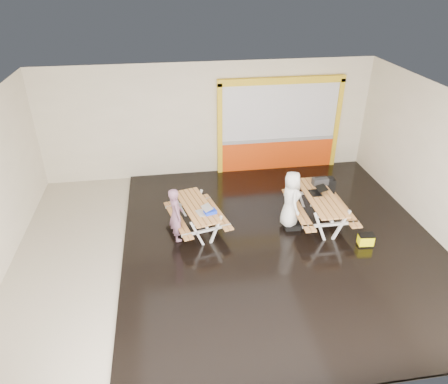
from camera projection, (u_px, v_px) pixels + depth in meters
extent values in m
cube|color=#BDB3A0|center=(230.00, 247.00, 9.79)|extent=(10.00, 8.00, 0.01)
cube|color=white|center=(231.00, 104.00, 8.07)|extent=(10.00, 8.00, 0.01)
cube|color=beige|center=(209.00, 121.00, 12.38)|extent=(10.00, 0.01, 3.50)
cube|color=beige|center=(279.00, 321.00, 5.48)|extent=(10.00, 0.01, 3.50)
cube|color=beige|center=(441.00, 167.00, 9.59)|extent=(0.01, 8.00, 3.50)
cube|color=black|center=(280.00, 241.00, 9.94)|extent=(7.50, 7.98, 0.05)
cube|color=#D8400B|center=(277.00, 155.00, 13.22)|extent=(3.60, 0.12, 1.00)
cube|color=gray|center=(278.00, 140.00, 12.96)|extent=(3.60, 0.14, 0.10)
cube|color=silver|center=(280.00, 112.00, 12.52)|extent=(3.60, 0.08, 1.72)
cube|color=yellow|center=(220.00, 130.00, 12.50)|extent=(0.14, 0.16, 2.90)
cube|color=yellow|center=(336.00, 124.00, 12.99)|extent=(0.14, 0.16, 2.90)
cube|color=yellow|center=(282.00, 80.00, 12.03)|extent=(3.88, 0.16, 0.20)
cube|color=tan|center=(187.00, 208.00, 9.96)|extent=(0.54, 1.78, 0.04)
cube|color=tan|center=(192.00, 207.00, 10.01)|extent=(0.54, 1.78, 0.04)
cube|color=tan|center=(197.00, 206.00, 10.05)|extent=(0.54, 1.78, 0.04)
cube|color=tan|center=(202.00, 205.00, 10.09)|extent=(0.54, 1.78, 0.04)
cube|color=tan|center=(206.00, 204.00, 10.14)|extent=(0.54, 1.78, 0.04)
cube|color=white|center=(197.00, 234.00, 9.58)|extent=(0.34, 0.13, 0.72)
cube|color=white|center=(216.00, 230.00, 9.73)|extent=(0.34, 0.13, 0.72)
cube|color=white|center=(207.00, 230.00, 9.64)|extent=(1.21, 0.35, 0.05)
cube|color=white|center=(206.00, 222.00, 9.52)|extent=(0.60, 0.20, 0.05)
cube|color=white|center=(180.00, 206.00, 10.68)|extent=(0.34, 0.13, 0.72)
cube|color=white|center=(197.00, 202.00, 10.84)|extent=(0.34, 0.13, 0.72)
cube|color=white|center=(188.00, 203.00, 10.74)|extent=(1.21, 0.35, 0.05)
cube|color=white|center=(188.00, 195.00, 10.62)|extent=(0.60, 0.20, 0.05)
cube|color=white|center=(197.00, 212.00, 10.14)|extent=(0.41, 1.45, 0.05)
cube|color=tan|center=(176.00, 220.00, 10.00)|extent=(0.53, 1.77, 0.04)
cube|color=tan|center=(180.00, 219.00, 10.04)|extent=(0.53, 1.77, 0.04)
cube|color=tan|center=(213.00, 212.00, 10.33)|extent=(0.53, 1.77, 0.04)
cube|color=tan|center=(218.00, 211.00, 10.37)|extent=(0.53, 1.77, 0.04)
cube|color=tan|center=(309.00, 198.00, 10.24)|extent=(0.13, 2.05, 0.04)
cube|color=tan|center=(315.00, 197.00, 10.25)|extent=(0.13, 2.05, 0.04)
cube|color=tan|center=(321.00, 197.00, 10.27)|extent=(0.13, 2.05, 0.04)
cube|color=tan|center=(326.00, 196.00, 10.29)|extent=(0.13, 2.05, 0.04)
cube|color=tan|center=(332.00, 196.00, 10.31)|extent=(0.13, 2.05, 0.04)
cube|color=white|center=(320.00, 227.00, 9.75)|extent=(0.38, 0.06, 0.82)
cube|color=white|center=(341.00, 225.00, 9.82)|extent=(0.38, 0.06, 0.82)
cube|color=white|center=(331.00, 224.00, 9.76)|extent=(1.41, 0.06, 0.06)
cube|color=white|center=(332.00, 215.00, 9.63)|extent=(0.69, 0.06, 0.06)
cube|color=white|center=(299.00, 195.00, 11.09)|extent=(0.38, 0.06, 0.82)
cube|color=white|center=(318.00, 193.00, 11.16)|extent=(0.38, 0.06, 0.82)
cube|color=white|center=(309.00, 193.00, 11.10)|extent=(1.41, 0.06, 0.06)
cube|color=white|center=(310.00, 184.00, 10.97)|extent=(0.69, 0.06, 0.06)
cube|color=white|center=(320.00, 204.00, 10.37)|extent=(0.06, 1.68, 0.06)
cube|color=tan|center=(295.00, 209.00, 10.34)|extent=(0.12, 2.05, 0.04)
cube|color=tan|center=(301.00, 209.00, 10.36)|extent=(0.12, 2.05, 0.04)
cube|color=tan|center=(338.00, 206.00, 10.49)|extent=(0.12, 2.05, 0.04)
cube|color=tan|center=(343.00, 205.00, 10.51)|extent=(0.12, 2.05, 0.04)
imported|color=#7E546C|center=(176.00, 214.00, 9.63)|extent=(0.42, 0.55, 1.36)
imported|color=white|center=(291.00, 199.00, 10.06)|extent=(0.48, 0.73, 1.47)
cube|color=silver|center=(202.00, 213.00, 9.74)|extent=(0.31, 0.37, 0.02)
cube|color=silver|center=(207.00, 207.00, 9.74)|extent=(0.29, 0.37, 0.06)
cube|color=silver|center=(207.00, 208.00, 9.74)|extent=(0.25, 0.32, 0.05)
cube|color=black|center=(315.00, 193.00, 10.38)|extent=(0.26, 0.36, 0.02)
cube|color=black|center=(322.00, 188.00, 10.35)|extent=(0.24, 0.36, 0.07)
cube|color=silver|center=(321.00, 188.00, 10.34)|extent=(0.21, 0.32, 0.06)
cube|color=#1435E7|center=(210.00, 212.00, 9.72)|extent=(0.32, 0.26, 0.08)
cube|color=black|center=(320.00, 181.00, 10.76)|extent=(0.42, 0.22, 0.18)
cylinder|color=black|center=(321.00, 177.00, 10.70)|extent=(0.31, 0.04, 0.02)
cube|color=black|center=(329.00, 186.00, 10.92)|extent=(0.29, 0.19, 0.40)
cylinder|color=black|center=(330.00, 179.00, 10.81)|extent=(0.19, 0.19, 0.10)
cube|color=black|center=(292.00, 226.00, 10.35)|extent=(0.39, 0.30, 0.14)
cube|color=black|center=(365.00, 245.00, 9.75)|extent=(0.39, 0.27, 0.04)
cube|color=#FFF700|center=(366.00, 240.00, 9.68)|extent=(0.37, 0.25, 0.27)
cube|color=black|center=(367.00, 235.00, 9.61)|extent=(0.39, 0.27, 0.03)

